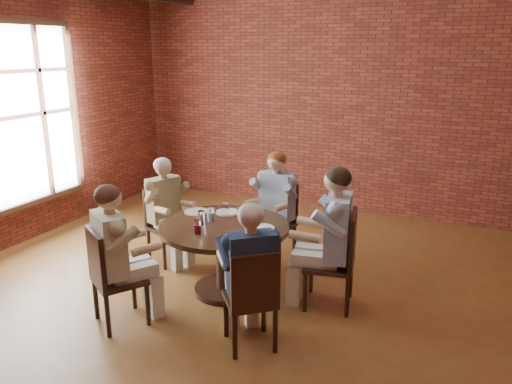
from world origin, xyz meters
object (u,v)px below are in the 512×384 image
at_px(diner_b, 274,208).
at_px(chair_a, 340,256).
at_px(diner_d, 118,256).
at_px(chair_e, 252,297).
at_px(diner_c, 167,211).
at_px(chair_b, 278,218).
at_px(diner_a, 330,238).
at_px(smartphone, 252,240).
at_px(diner_e, 250,276).
at_px(chair_d, 110,274).
at_px(chair_c, 164,221).
at_px(dining_table, 225,245).

bearing_deg(diner_b, chair_a, -28.95).
xyz_separation_m(diner_d, chair_e, (1.30, 0.10, -0.17)).
height_order(diner_c, diner_d, diner_d).
bearing_deg(chair_b, diner_a, -35.57).
distance_m(chair_b, smartphone, 1.38).
xyz_separation_m(chair_a, diner_e, (-0.51, -0.98, 0.12)).
relative_size(chair_e, diner_e, 0.71).
height_order(chair_d, smartphone, chair_d).
xyz_separation_m(chair_a, chair_c, (-2.21, 0.24, -0.04)).
height_order(diner_a, diner_d, diner_a).
bearing_deg(diner_c, chair_a, -73.07).
height_order(chair_a, diner_a, diner_a).
height_order(chair_b, chair_e, chair_b).
xyz_separation_m(diner_a, diner_c, (-2.04, 0.22, -0.07)).
height_order(diner_a, chair_e, diner_a).
relative_size(chair_b, chair_e, 1.02).
distance_m(dining_table, diner_a, 1.09).
distance_m(diner_a, chair_e, 1.10).
distance_m(diner_a, chair_d, 2.09).
xyz_separation_m(chair_b, diner_e, (0.48, -1.83, 0.14)).
bearing_deg(diner_d, chair_c, -39.04).
bearing_deg(dining_table, chair_d, -122.82).
xyz_separation_m(diner_b, diner_e, (0.50, -1.75, -0.01)).
bearing_deg(chair_d, diner_b, -79.14).
distance_m(chair_c, chair_e, 2.16).
bearing_deg(diner_d, smartphone, -114.54).
relative_size(chair_b, diner_b, 0.70).
bearing_deg(chair_e, diner_b, -112.91).
bearing_deg(chair_b, chair_d, -102.75).
xyz_separation_m(chair_a, diner_a, (-0.10, -0.02, 0.18)).
bearing_deg(diner_e, dining_table, -90.00).
xyz_separation_m(diner_a, chair_b, (-0.90, 0.88, -0.20)).
relative_size(chair_a, diner_d, 0.73).
distance_m(chair_c, diner_e, 2.09).
bearing_deg(chair_a, chair_e, -33.61).
xyz_separation_m(chair_c, chair_d, (0.40, -1.44, 0.02)).
relative_size(diner_a, chair_e, 1.55).
xyz_separation_m(diner_b, chair_e, (0.55, -1.81, -0.16)).
bearing_deg(smartphone, chair_d, -169.87).
bearing_deg(dining_table, chair_a, 9.77).
xyz_separation_m(diner_b, smartphone, (0.29, -1.24, 0.09)).
xyz_separation_m(chair_d, chair_e, (1.35, 0.17, -0.01)).
height_order(chair_a, diner_e, diner_e).
height_order(dining_table, chair_c, chair_c).
bearing_deg(chair_c, diner_a, -74.36).
distance_m(dining_table, diner_d, 1.12).
height_order(chair_a, chair_d, chair_a).
xyz_separation_m(chair_c, diner_c, (0.07, -0.03, 0.14)).
xyz_separation_m(chair_b, diner_d, (-0.77, -1.99, 0.16)).
bearing_deg(chair_d, diner_a, -112.33).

